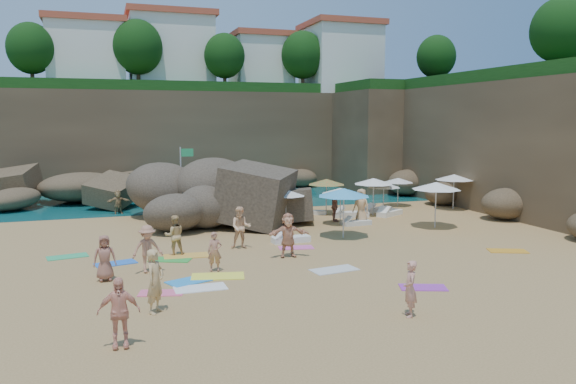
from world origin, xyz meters
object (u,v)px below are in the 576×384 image
object	(u,v)px
person_stand_2	(245,206)
person_stand_6	(410,289)
person_stand_3	(335,207)
person_stand_4	(361,206)
flag_pole	(183,172)
parasol_0	(215,183)
person_stand_1	(174,235)
rock_outcrop	(225,220)
lounger_0	(351,214)
person_stand_5	(118,202)
parasol_1	(384,185)
person_stand_0	(155,281)
parasol_2	(398,180)

from	to	relation	value
person_stand_2	person_stand_6	world-z (taller)	person_stand_2
person_stand_3	person_stand_4	distance (m)	1.54
flag_pole	parasol_0	bearing A→B (deg)	30.71
person_stand_2	person_stand_1	bearing A→B (deg)	93.10
rock_outcrop	lounger_0	distance (m)	7.44
lounger_0	person_stand_3	size ratio (longest dim) A/B	1.20
lounger_0	person_stand_5	world-z (taller)	person_stand_5
person_stand_1	person_stand_5	size ratio (longest dim) A/B	1.17
parasol_1	person_stand_5	xyz separation A→B (m)	(-15.42, 5.12, -1.04)
rock_outcrop	person_stand_1	distance (m)	8.55
parasol_0	person_stand_2	xyz separation A→B (m)	(0.78, -4.68, -0.84)
flag_pole	rock_outcrop	bearing A→B (deg)	-48.08
parasol_1	person_stand_5	distance (m)	16.28
rock_outcrop	flag_pole	distance (m)	4.00
parasol_1	person_stand_0	distance (m)	20.28
flag_pole	person_stand_4	bearing A→B (deg)	-32.72
parasol_1	lounger_0	size ratio (longest dim) A/B	1.00
person_stand_1	person_stand_2	distance (m)	7.95
lounger_0	person_stand_3	xyz separation A→B (m)	(-1.49, -1.04, 0.69)
person_stand_2	person_stand_6	xyz separation A→B (m)	(0.95, -16.21, -0.08)
parasol_1	person_stand_3	size ratio (longest dim) A/B	1.20
rock_outcrop	person_stand_3	world-z (taller)	rock_outcrop
person_stand_6	person_stand_4	bearing A→B (deg)	179.38
person_stand_3	person_stand_6	bearing A→B (deg)	179.50
parasol_1	person_stand_5	bearing A→B (deg)	161.63
lounger_0	person_stand_3	bearing A→B (deg)	-136.16
parasol_0	person_stand_4	xyz separation A→B (m)	(6.83, -7.01, -0.78)
parasol_0	person_stand_5	size ratio (longest dim) A/B	1.38
parasol_1	person_stand_6	xyz separation A→B (m)	(-7.83, -16.43, -0.94)
person_stand_3	person_stand_6	world-z (taller)	person_stand_3
flag_pole	parasol_1	xyz separation A→B (m)	(11.68, -3.21, -0.85)
flag_pole	person_stand_2	xyz separation A→B (m)	(2.90, -3.42, -1.71)
person_stand_0	person_stand_6	world-z (taller)	person_stand_0
person_stand_3	flag_pole	bearing A→B (deg)	73.35
parasol_0	person_stand_4	world-z (taller)	person_stand_4
lounger_0	person_stand_6	distance (m)	16.89
parasol_0	person_stand_3	bearing A→B (deg)	-46.33
flag_pole	person_stand_0	bearing A→B (deg)	-100.66
person_stand_3	person_stand_5	distance (m)	13.32
parasol_2	person_stand_5	distance (m)	17.99
flag_pole	person_stand_5	distance (m)	4.60
flag_pole	person_stand_5	size ratio (longest dim) A/B	2.81
person_stand_3	person_stand_0	bearing A→B (deg)	152.48
person_stand_3	lounger_0	bearing A→B (deg)	-40.68
rock_outcrop	parasol_2	bearing A→B (deg)	6.66
person_stand_3	person_stand_1	bearing A→B (deg)	132.66
parasol_1	lounger_0	distance (m)	2.91
person_stand_1	person_stand_3	size ratio (longest dim) A/B	1.00
person_stand_0	person_stand_3	size ratio (longest dim) A/B	1.13
person_stand_4	lounger_0	bearing A→B (deg)	134.61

